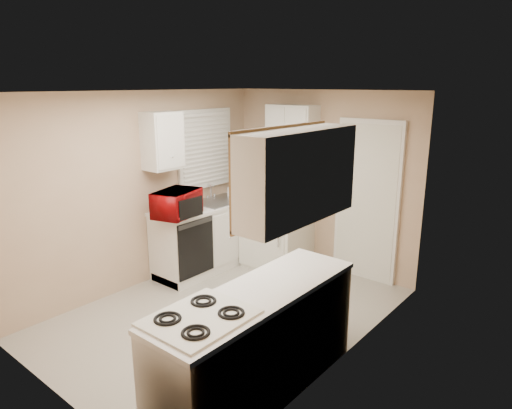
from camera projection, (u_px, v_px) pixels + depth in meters
The scene contains 19 objects.
floor at pixel (227, 313), 5.09m from camera, with size 3.80×3.80×0.00m, color #B9B2A2.
ceiling at pixel (224, 92), 4.47m from camera, with size 3.80×3.80×0.00m, color white.
wall_left at pixel (143, 190), 5.64m from camera, with size 3.80×3.80×0.00m, color tan.
wall_right at pixel (344, 237), 3.91m from camera, with size 3.80×3.80×0.00m, color tan.
wall_back at pixel (322, 180), 6.19m from camera, with size 2.80×2.80×0.00m, color tan.
wall_front at pixel (49, 263), 3.36m from camera, with size 2.80×2.80×0.00m, color tan.
left_counter at pixel (213, 234), 6.32m from camera, with size 0.60×1.80×0.90m, color silver.
dishwasher at pixel (196, 248), 5.68m from camera, with size 0.03×0.58×0.72m, color black.
sink at pixel (220, 204), 6.32m from camera, with size 0.54×0.74×0.16m, color gray.
microwave at pixel (177, 205), 5.55m from camera, with size 0.33×0.59×0.39m, color #8F0406.
soap_bottle at pixel (232, 190), 6.53m from camera, with size 0.09×0.10×0.21m, color silver.
window_blinds at pixel (206, 149), 6.29m from camera, with size 0.10×0.98×1.08m, color silver.
upper_cabinet_left at pixel (162, 141), 5.55m from camera, with size 0.30×0.45×0.70m, color silver.
refrigerator at pixel (278, 200), 6.23m from camera, with size 0.76×0.74×1.86m, color silver.
cabinet_over_fridge at pixel (292, 120), 6.12m from camera, with size 0.70×0.30×0.40m, color silver.
interior_door at pixel (367, 202), 5.78m from camera, with size 0.86×0.06×2.08m, color silver.
right_counter at pixel (258, 342), 3.70m from camera, with size 0.60×2.00×0.90m, color silver.
stove at pixel (202, 376), 3.29m from camera, with size 0.58×0.72×0.87m, color silver.
upper_cabinet_right at pixel (299, 175), 3.48m from camera, with size 0.30×1.20×0.70m, color silver.
Camera 1 is at (3.18, -3.34, 2.49)m, focal length 32.00 mm.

